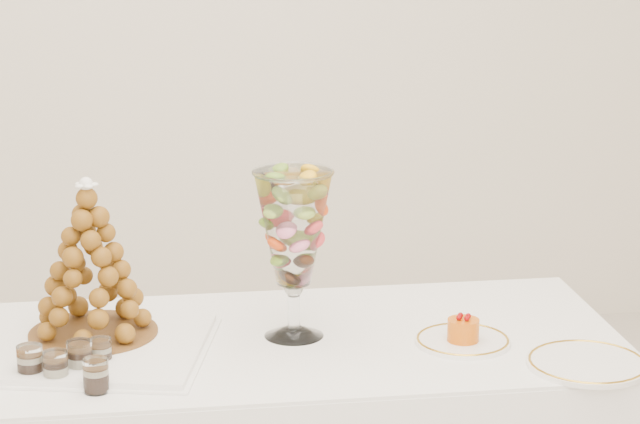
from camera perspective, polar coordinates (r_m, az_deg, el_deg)
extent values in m
cube|color=white|center=(2.86, -3.77, -6.02)|extent=(1.78, 0.76, 0.01)
cube|color=white|center=(2.85, -11.22, -6.09)|extent=(0.67, 0.56, 0.02)
cylinder|color=white|center=(2.89, -1.20, -5.46)|extent=(0.14, 0.14, 0.02)
cylinder|color=white|center=(2.87, -1.21, -4.37)|extent=(0.03, 0.03, 0.09)
sphere|color=white|center=(2.85, -1.21, -3.48)|extent=(0.04, 0.04, 0.04)
cylinder|color=white|center=(2.86, 6.54, -5.88)|extent=(0.22, 0.22, 0.01)
cylinder|color=white|center=(2.78, 12.11, -6.79)|extent=(0.26, 0.26, 0.01)
cylinder|color=white|center=(2.71, -13.11, -6.72)|extent=(0.06, 0.06, 0.07)
cylinder|color=white|center=(2.71, -10.92, -6.56)|extent=(0.06, 0.06, 0.07)
cylinder|color=white|center=(2.74, -9.99, -6.35)|extent=(0.06, 0.06, 0.06)
cylinder|color=white|center=(2.67, -11.99, -6.97)|extent=(0.06, 0.06, 0.07)
cylinder|color=white|center=(2.62, -10.21, -7.36)|extent=(0.06, 0.06, 0.07)
cylinder|color=brown|center=(2.89, -10.32, -5.44)|extent=(0.29, 0.29, 0.01)
cone|color=brown|center=(2.84, -10.49, -2.06)|extent=(0.26, 0.26, 0.35)
sphere|color=white|center=(2.79, -10.65, 1.20)|extent=(0.04, 0.04, 0.04)
cylinder|color=#D95D0A|center=(2.84, 6.56, -5.38)|extent=(0.07, 0.07, 0.05)
sphere|color=#8B0506|center=(2.84, 6.79, -4.74)|extent=(0.01, 0.01, 0.01)
sphere|color=#8B0506|center=(2.84, 6.44, -4.71)|extent=(0.01, 0.01, 0.01)
sphere|color=#8B0506|center=(2.82, 6.37, -4.82)|extent=(0.01, 0.01, 0.01)
sphere|color=#8B0506|center=(2.82, 6.72, -4.86)|extent=(0.01, 0.01, 0.01)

